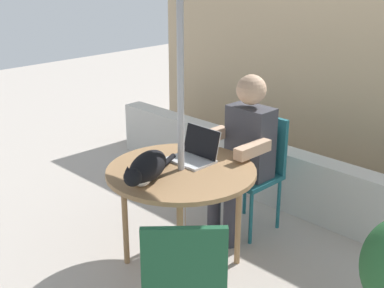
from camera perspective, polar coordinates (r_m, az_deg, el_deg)
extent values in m
plane|color=#ADA399|center=(3.79, -1.10, -12.71)|extent=(14.00, 14.00, 0.00)
cube|color=tan|center=(4.96, 16.10, 5.30)|extent=(4.60, 0.08, 1.71)
cube|color=beige|center=(4.51, 10.33, -3.76)|extent=(4.14, 0.20, 0.51)
cylinder|color=#9E754C|center=(3.47, -1.18, -2.96)|extent=(0.99, 0.99, 0.03)
cylinder|color=#9E754C|center=(3.63, 5.03, -8.15)|extent=(0.04, 0.04, 0.68)
cylinder|color=#9E754C|center=(3.96, -1.01, -5.52)|extent=(0.04, 0.04, 0.68)
cylinder|color=#9E754C|center=(3.65, -7.27, -8.09)|extent=(0.04, 0.04, 0.68)
cylinder|color=#9E754C|center=(3.29, -1.29, -11.35)|extent=(0.04, 0.04, 0.68)
cylinder|color=#B7B7BC|center=(3.31, -1.23, 4.47)|extent=(0.04, 0.04, 2.33)
cube|color=#1E606B|center=(4.05, 6.17, -3.58)|extent=(0.40, 0.40, 0.04)
cube|color=#1E606B|center=(4.10, 7.89, 0.20)|extent=(0.40, 0.04, 0.44)
cylinder|color=#1E606B|center=(4.18, 9.36, -6.41)|extent=(0.03, 0.03, 0.42)
cylinder|color=#1E606B|center=(4.36, 5.75, -5.04)|extent=(0.03, 0.03, 0.42)
cylinder|color=#1E606B|center=(4.13, 2.71, -6.47)|extent=(0.03, 0.03, 0.42)
cylinder|color=#1E606B|center=(3.94, 6.39, -8.01)|extent=(0.03, 0.03, 0.42)
cube|color=#194C2D|center=(2.50, -0.84, -13.47)|extent=(0.30, 0.32, 0.44)
cube|color=#3F3F47|center=(3.95, 6.33, 0.25)|extent=(0.34, 0.20, 0.54)
sphere|color=#DBAD89|center=(3.82, 6.46, 5.87)|extent=(0.22, 0.22, 0.22)
cube|color=#383842|center=(3.97, 3.94, -2.97)|extent=(0.12, 0.30, 0.12)
cylinder|color=#383842|center=(3.98, 2.40, -7.24)|extent=(0.10, 0.10, 0.45)
cube|color=#383842|center=(3.87, 5.71, -3.63)|extent=(0.12, 0.30, 0.12)
cylinder|color=#383842|center=(3.89, 4.14, -8.00)|extent=(0.10, 0.10, 0.45)
cube|color=#DBAD89|center=(3.90, 2.03, 0.88)|extent=(0.08, 0.32, 0.08)
cube|color=#DBAD89|center=(3.65, 6.60, -0.59)|extent=(0.08, 0.32, 0.08)
cube|color=silver|center=(3.58, -0.15, -1.78)|extent=(0.30, 0.22, 0.02)
cube|color=black|center=(3.61, 1.02, 0.25)|extent=(0.30, 0.06, 0.20)
cube|color=silver|center=(3.62, 1.12, 0.28)|extent=(0.30, 0.06, 0.20)
ellipsoid|color=black|center=(3.29, -4.79, -2.43)|extent=(0.35, 0.44, 0.17)
sphere|color=black|center=(3.09, -6.45, -3.62)|extent=(0.11, 0.11, 0.11)
ellipsoid|color=white|center=(3.21, -5.54, -3.78)|extent=(0.16, 0.16, 0.09)
cylinder|color=black|center=(3.54, -2.55, -1.75)|extent=(0.11, 0.18, 0.04)
cone|color=black|center=(3.09, -6.99, -2.69)|extent=(0.04, 0.04, 0.03)
cone|color=black|center=(3.06, -5.97, -2.84)|extent=(0.04, 0.04, 0.03)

